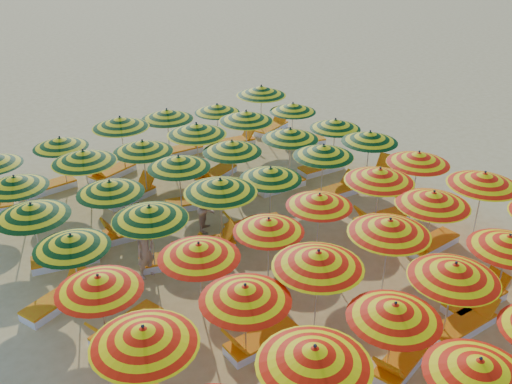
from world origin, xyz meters
TOP-DOWN VIEW (x-y plane):
  - ground at (0.00, 0.00)m, footprint 120.00×120.00m
  - umbrella_2 at (-1.01, -6.97)m, footprint 2.00×2.00m
  - umbrella_7 at (-3.13, -5.25)m, footprint 2.60×2.60m
  - umbrella_8 at (-1.00, -5.16)m, footprint 1.91×1.91m
  - umbrella_9 at (0.89, -5.12)m, footprint 2.50×2.50m
  - umbrella_10 at (2.99, -5.08)m, footprint 1.83×1.83m
  - umbrella_12 at (-5.15, -3.06)m, footprint 2.03×2.03m
  - umbrella_13 at (-2.95, -3.05)m, footprint 2.46×2.46m
  - umbrella_14 at (-1.12, -3.17)m, footprint 2.46×2.46m
  - umbrella_15 at (1.15, -3.15)m, footprint 2.04×2.04m
  - umbrella_16 at (3.16, -2.84)m, footprint 2.19×2.19m
  - umbrella_17 at (5.15, -3.00)m, footprint 2.27×2.27m
  - umbrella_18 at (-5.09, -0.93)m, footprint 2.02×2.02m
  - umbrella_19 at (-2.86, -1.20)m, footprint 1.90×1.90m
  - umbrella_20 at (-0.84, -1.12)m, footprint 1.85×1.85m
  - umbrella_21 at (0.99, -0.93)m, footprint 1.77×1.77m
  - umbrella_22 at (3.08, -1.10)m, footprint 2.17×2.17m
  - umbrella_23 at (5.02, -0.90)m, footprint 2.24×2.24m
  - umbrella_24 at (-4.93, 1.00)m, footprint 2.05×2.05m
  - umbrella_25 at (-2.97, 0.90)m, footprint 2.22×2.22m
  - umbrella_26 at (-0.83, 0.97)m, footprint 2.31×2.31m
  - umbrella_27 at (0.93, 1.05)m, footprint 2.20×2.20m
  - umbrella_28 at (3.13, 1.21)m, footprint 2.48×2.48m
  - umbrella_29 at (5.19, 1.20)m, footprint 2.33×2.33m
  - umbrella_30 at (-5.22, 2.84)m, footprint 1.96×1.96m
  - umbrella_31 at (-3.10, 2.93)m, footprint 2.03×2.03m
  - umbrella_32 at (-0.83, 3.18)m, footprint 2.05×2.05m
  - umbrella_33 at (1.11, 3.21)m, footprint 2.30×2.30m
  - umbrella_34 at (3.23, 2.92)m, footprint 2.41×2.41m
  - umbrella_35 at (5.26, 2.87)m, footprint 2.20×2.20m
  - umbrella_36 at (-5.04, 4.88)m, footprint 2.25×2.25m
  - umbrella_37 at (-2.95, 5.11)m, footprint 2.15×2.15m
  - umbrella_38 at (-1.13, 4.87)m, footprint 2.13×2.13m
  - umbrella_39 at (0.87, 4.91)m, footprint 2.50×2.50m
  - umbrella_40 at (3.03, 5.08)m, footprint 2.37×2.37m
  - umbrella_41 at (5.27, 5.17)m, footprint 2.16×2.16m
  - umbrella_43 at (-2.98, 7.03)m, footprint 1.99×1.99m
  - umbrella_44 at (-0.82, 7.12)m, footprint 2.07×2.07m
  - umbrella_45 at (0.93, 7.03)m, footprint 1.94×1.94m
  - umbrella_46 at (3.00, 6.91)m, footprint 2.14×2.14m
  - umbrella_47 at (5.18, 7.00)m, footprint 2.42×2.42m
  - lounger_7 at (-0.50, -5.15)m, footprint 1.82×0.97m
  - lounger_8 at (1.49, -5.23)m, footprint 1.76×0.66m
  - lounger_9 at (2.49, -4.87)m, footprint 1.77×0.71m
  - lounger_11 at (-2.45, -2.92)m, footprint 1.75×0.64m
  - lounger_12 at (3.66, -2.67)m, footprint 1.74×0.60m
  - lounger_13 at (-4.59, -0.76)m, footprint 1.82×1.01m
  - lounger_14 at (3.59, -0.90)m, footprint 1.81×0.87m
  - lounger_15 at (-5.43, 1.11)m, footprint 1.83×1.14m
  - lounger_16 at (-2.37, 0.97)m, footprint 1.83×1.12m
  - lounger_17 at (-1.34, 1.04)m, footprint 1.83×1.13m
  - lounger_18 at (0.34, 1.09)m, footprint 1.82×0.94m
  - lounger_19 at (3.73, 1.23)m, footprint 1.78×0.75m
  - lounger_20 at (5.78, 1.21)m, footprint 1.83×1.08m
  - lounger_21 at (-4.62, 2.69)m, footprint 1.82×1.02m
  - lounger_22 at (-2.60, 2.92)m, footprint 1.80×0.84m
  - lounger_23 at (-0.23, 3.37)m, footprint 1.83×1.06m
  - lounger_24 at (2.64, 2.70)m, footprint 1.77×0.70m
  - lounger_25 at (4.76, 2.86)m, footprint 1.78×0.75m
  - lounger_26 at (-1.63, 5.00)m, footprint 1.81×0.92m
  - lounger_27 at (1.37, 4.66)m, footprint 1.83×1.11m
  - lounger_28 at (5.77, 5.13)m, footprint 1.83×1.14m
  - lounger_30 at (-3.58, 7.19)m, footprint 1.76×0.66m
  - lounger_31 at (-1.42, 6.96)m, footprint 1.83×1.06m
  - lounger_32 at (1.53, 7.24)m, footprint 1.77×0.72m
  - lounger_33 at (3.60, 6.69)m, footprint 1.81×0.87m
  - lounger_34 at (5.77, 7.03)m, footprint 1.83×1.08m
  - beachgoer_a at (-3.19, 0.90)m, footprint 0.59×0.45m
  - beachgoer_b at (-0.70, 1.96)m, footprint 0.83×0.84m

SIDE VIEW (x-z plane):
  - ground at x=0.00m, z-range 0.00..0.00m
  - lounger_7 at x=-0.50m, z-range -0.19..0.50m
  - lounger_8 at x=1.49m, z-range -0.19..0.50m
  - lounger_9 at x=2.49m, z-range -0.19..0.50m
  - lounger_11 at x=-2.45m, z-range -0.19..0.50m
  - lounger_12 at x=3.66m, z-range -0.19..0.50m
  - lounger_13 at x=-4.59m, z-range -0.19..0.50m
  - lounger_14 at x=3.59m, z-range -0.19..0.50m
  - lounger_15 at x=-5.43m, z-range -0.19..0.50m
  - lounger_16 at x=-2.37m, z-range -0.19..0.50m
  - lounger_17 at x=-1.34m, z-range -0.19..0.50m
  - lounger_18 at x=0.34m, z-range -0.19..0.50m
  - lounger_19 at x=3.73m, z-range -0.19..0.50m
  - lounger_20 at x=5.78m, z-range -0.19..0.50m
  - lounger_21 at x=-4.62m, z-range -0.19..0.50m
  - lounger_22 at x=-2.60m, z-range -0.19..0.50m
  - lounger_23 at x=-0.23m, z-range -0.19..0.50m
  - lounger_24 at x=2.64m, z-range -0.19..0.50m
  - lounger_25 at x=4.76m, z-range -0.19..0.50m
  - lounger_26 at x=-1.63m, z-range -0.19..0.50m
  - lounger_27 at x=1.37m, z-range -0.19..0.50m
  - lounger_28 at x=5.77m, z-range -0.19..0.50m
  - lounger_30 at x=-3.58m, z-range -0.19..0.50m
  - lounger_31 at x=-1.42m, z-range -0.19..0.50m
  - lounger_32 at x=1.53m, z-range -0.19..0.50m
  - lounger_33 at x=3.60m, z-range -0.19..0.50m
  - lounger_34 at x=5.77m, z-range -0.19..0.50m
  - beachgoer_b at x=-0.70m, z-range 0.00..1.36m
  - beachgoer_a at x=-3.19m, z-range 0.00..1.45m
  - umbrella_46 at x=3.00m, z-range 0.69..2.51m
  - umbrella_20 at x=-0.84m, z-range 0.70..2.55m
  - umbrella_41 at x=5.27m, z-range 0.71..2.57m
  - umbrella_21 at x=0.99m, z-range 0.71..2.57m
  - umbrella_43 at x=-2.98m, z-range 0.71..2.58m
  - umbrella_24 at x=-4.93m, z-range 0.71..2.59m
  - umbrella_35 at x=5.26m, z-range 0.72..2.61m
  - umbrella_36 at x=-5.04m, z-range 0.72..2.63m
  - umbrella_10 at x=2.99m, z-range 0.72..2.63m
  - umbrella_27 at x=0.93m, z-range 0.73..2.63m
  - umbrella_18 at x=-5.09m, z-range 0.73..2.64m
  - umbrella_2 at x=-1.01m, z-range 0.73..2.65m
  - umbrella_8 at x=-1.00m, z-range 0.73..2.66m
  - umbrella_31 at x=-3.10m, z-range 0.74..2.69m
  - umbrella_29 at x=5.19m, z-range 0.75..2.71m
  - umbrella_19 at x=-2.86m, z-range 0.75..2.71m
  - umbrella_13 at x=-2.95m, z-range 0.75..2.72m
  - umbrella_30 at x=-5.22m, z-range 0.75..2.73m
  - umbrella_32 at x=-0.83m, z-range 0.75..2.74m
  - umbrella_33 at x=1.11m, z-range 0.76..2.74m
  - umbrella_34 at x=3.23m, z-range 0.76..2.76m
  - umbrella_28 at x=3.13m, z-range 0.76..2.76m
  - umbrella_38 at x=-1.13m, z-range 0.76..2.76m
  - umbrella_23 at x=5.02m, z-range 0.76..2.76m
  - umbrella_45 at x=0.93m, z-range 0.76..2.77m
  - umbrella_25 at x=-2.97m, z-range 0.77..2.79m
  - umbrella_9 at x=0.89m, z-range 0.77..2.80m
  - umbrella_16 at x=3.16m, z-range 0.78..2.83m
  - umbrella_40 at x=3.03m, z-range 0.78..2.83m
  - umbrella_37 at x=-2.95m, z-range 0.78..2.84m
  - umbrella_12 at x=-5.15m, z-range 0.79..2.87m
  - umbrella_44 at x=-0.82m, z-range 0.79..2.87m
  - umbrella_22 at x=3.08m, z-range 0.79..2.87m
  - umbrella_15 at x=1.15m, z-range 0.79..2.87m
  - umbrella_17 at x=5.15m, z-range 0.79..2.88m
  - umbrella_26 at x=-0.83m, z-range 0.80..2.90m
  - umbrella_14 at x=-1.12m, z-range 0.80..2.91m
  - umbrella_39 at x=0.87m, z-range 0.80..2.92m
  - umbrella_7 at x=-3.13m, z-range 0.80..2.92m
  - umbrella_47 at x=5.18m, z-range 0.80..2.92m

